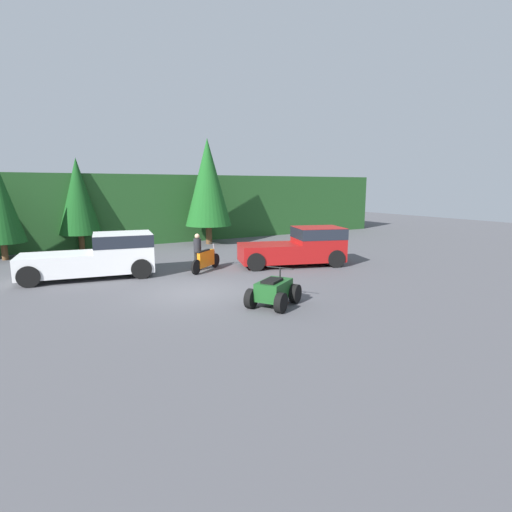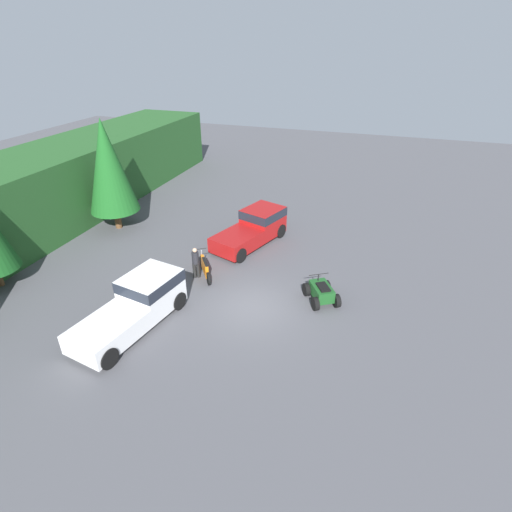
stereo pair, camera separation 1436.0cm
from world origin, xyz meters
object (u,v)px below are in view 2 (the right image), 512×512
Objects in this scene: pickup_truck_second at (138,303)px; dirt_bike at (205,267)px; pickup_truck_red at (255,227)px; rider_person at (196,262)px; quad_atv at (321,292)px.

pickup_truck_second is 2.78× the size of dirt_bike.
pickup_truck_red reaches higher than rider_person.
dirt_bike is at bearing -4.29° from pickup_truck_second.
dirt_bike is 0.62m from rider_person.
quad_atv is at bearing -119.93° from rider_person.
quad_atv is (-4.96, -5.06, -0.52)m from pickup_truck_red.
rider_person reaches higher than dirt_bike.
pickup_truck_red is at bearing -50.23° from dirt_bike.
pickup_truck_second is 4.58m from dirt_bike.
pickup_truck_red is 2.70× the size of dirt_bike.
dirt_bike is 6.24m from quad_atv.
dirt_bike is at bearing -83.24° from rider_person.
pickup_truck_red is at bearing -4.27° from pickup_truck_second.
quad_atv is 1.31× the size of rider_person.
rider_person is at bearing -0.40° from pickup_truck_second.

